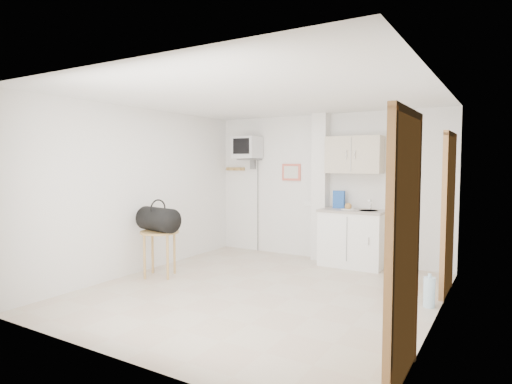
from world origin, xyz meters
The scene contains 7 objects.
ground centered at (0.00, 0.00, 0.00)m, with size 4.50×4.50×0.00m, color #C3B39D.
room_envelope centered at (0.24, 0.09, 1.54)m, with size 4.24×4.54×2.55m.
kitchenette centered at (0.57, 2.00, 0.80)m, with size 1.03×0.58×2.10m.
crt_television centered at (-1.45, 2.02, 1.94)m, with size 0.44×0.45×2.15m.
round_table centered at (-1.65, -0.09, 0.57)m, with size 0.56×0.56×0.67m.
duffel_bag centered at (-1.65, -0.12, 0.85)m, with size 0.68×0.45×0.47m.
water_bottle centered at (1.98, 0.52, 0.18)m, with size 0.13×0.13×0.39m.
Camera 1 is at (2.76, -4.68, 1.68)m, focal length 30.00 mm.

